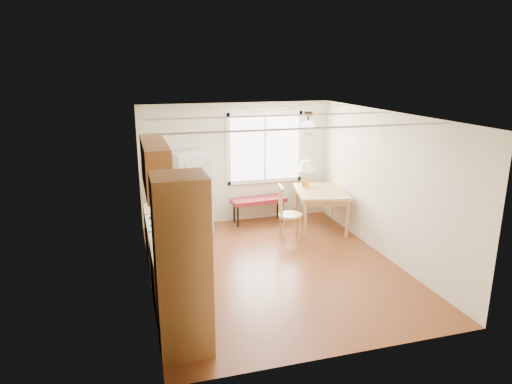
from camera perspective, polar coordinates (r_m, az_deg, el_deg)
name	(u,v)px	position (r m, az deg, el deg)	size (l,w,h in m)	color
room_shell	(275,194)	(7.23, 2.33, -0.28)	(4.60, 5.60, 2.62)	#512410
kitchen_run	(171,244)	(6.44, -10.62, -6.42)	(0.65, 3.40, 2.20)	brown
window_unit	(265,148)	(9.64, 1.11, 5.55)	(1.64, 0.05, 1.51)	white
pendant_light	(308,127)	(7.64, 6.50, 8.04)	(0.26, 0.26, 0.40)	black
refrigerator	(193,192)	(9.13, -7.89, -0.05)	(0.71, 0.71, 1.58)	silver
bench	(258,201)	(9.57, 0.29, -1.14)	(1.19, 0.53, 0.54)	maroon
dining_table	(321,195)	(9.29, 8.11, -0.39)	(1.21, 1.46, 0.80)	#A97B41
chair	(285,209)	(8.65, 3.68, -2.12)	(0.48, 0.47, 1.04)	#A97B41
table_lamp	(306,168)	(9.34, 6.26, 3.01)	(0.33, 0.33, 0.57)	#C3883E
coffee_maker	(174,244)	(5.91, -10.27, -6.39)	(0.20, 0.25, 0.37)	black
kettle	(165,233)	(6.39, -11.29, -5.05)	(0.13, 0.13, 0.25)	#BA110D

